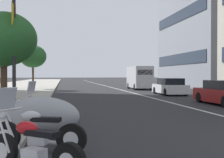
# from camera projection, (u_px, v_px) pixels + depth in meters

# --- Properties ---
(sidewalk_right_plaza) EXTENTS (160.00, 10.87, 0.15)m
(sidewalk_right_plaza) POSITION_uv_depth(u_px,v_px,m) (6.00, 89.00, 34.32)
(sidewalk_right_plaza) COLOR #A39E93
(sidewalk_right_plaza) RESTS_ON ground
(lane_centre_stripe) EXTENTS (110.00, 0.16, 0.01)m
(lane_centre_stripe) POSITION_uv_depth(u_px,v_px,m) (112.00, 87.00, 41.30)
(lane_centre_stripe) COLOR silver
(lane_centre_stripe) RESTS_ON ground
(motorcycle_mid_row) EXTENTS (1.40, 1.73, 1.47)m
(motorcycle_mid_row) POSITION_uv_depth(u_px,v_px,m) (32.00, 148.00, 5.24)
(motorcycle_mid_row) COLOR black
(motorcycle_mid_row) RESTS_ON ground
(motorcycle_far_end_row) EXTENTS (0.91, 2.10, 1.11)m
(motorcycle_far_end_row) POSITION_uv_depth(u_px,v_px,m) (37.00, 133.00, 6.63)
(motorcycle_far_end_row) COLOR black
(motorcycle_far_end_row) RESTS_ON ground
(motorcycle_nearest_camera) EXTENTS (1.64, 2.29, 1.12)m
(motorcycle_nearest_camera) POSITION_uv_depth(u_px,v_px,m) (41.00, 116.00, 8.14)
(motorcycle_nearest_camera) COLOR gray
(motorcycle_nearest_camera) RESTS_ON ground
(motorcycle_second_in_row) EXTENTS (1.07, 1.92, 1.47)m
(motorcycle_second_in_row) POSITION_uv_depth(u_px,v_px,m) (47.00, 110.00, 10.75)
(motorcycle_second_in_row) COLOR black
(motorcycle_second_in_row) RESTS_ON ground
(car_mid_block_traffic) EXTENTS (4.49, 1.89, 1.42)m
(car_mid_block_traffic) POSITION_uv_depth(u_px,v_px,m) (170.00, 87.00, 26.14)
(car_mid_block_traffic) COLOR silver
(car_mid_block_traffic) RESTS_ON ground
(delivery_van_ahead) EXTENTS (5.89, 2.22, 2.69)m
(delivery_van_ahead) POSITION_uv_depth(u_px,v_px,m) (139.00, 77.00, 36.24)
(delivery_van_ahead) COLOR #B7B7BC
(delivery_van_ahead) RESTS_ON ground
(street_lamp_with_banners) EXTENTS (1.26, 2.44, 7.56)m
(street_lamp_with_banners) POSITION_uv_depth(u_px,v_px,m) (21.00, 15.00, 15.42)
(street_lamp_with_banners) COLOR #232326
(street_lamp_with_banners) RESTS_ON sidewalk_right_plaza
(street_tree_near_plaza_corner) EXTENTS (3.39, 3.39, 4.92)m
(street_tree_near_plaza_corner) POSITION_uv_depth(u_px,v_px,m) (5.00, 39.00, 16.27)
(street_tree_near_plaza_corner) COLOR #473323
(street_tree_near_plaza_corner) RESTS_ON sidewalk_right_plaza
(street_tree_by_lamp_post) EXTENTS (2.63, 2.63, 4.38)m
(street_tree_by_lamp_post) POSITION_uv_depth(u_px,v_px,m) (2.00, 53.00, 23.49)
(street_tree_by_lamp_post) COLOR #473323
(street_tree_by_lamp_post) RESTS_ON sidewalk_right_plaza
(street_tree_mid_sidewalk) EXTENTS (2.93, 2.93, 4.86)m
(street_tree_mid_sidewalk) POSITION_uv_depth(u_px,v_px,m) (33.00, 56.00, 33.56)
(street_tree_mid_sidewalk) COLOR #473323
(street_tree_mid_sidewalk) RESTS_ON sidewalk_right_plaza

